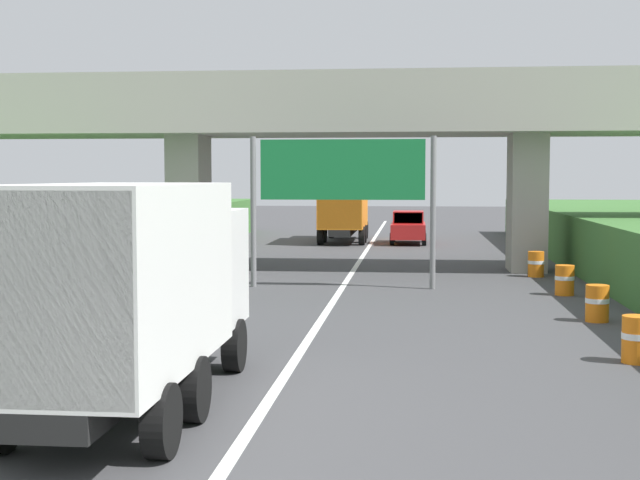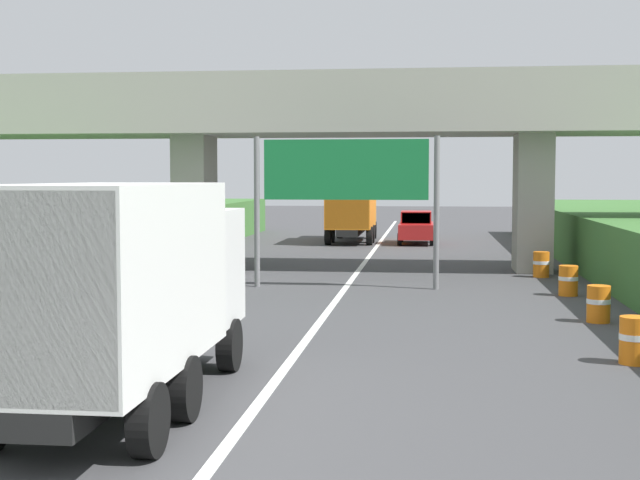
# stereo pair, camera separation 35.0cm
# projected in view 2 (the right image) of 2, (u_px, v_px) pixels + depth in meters

# --- Properties ---
(lane_centre_stripe) EXTENTS (0.20, 84.81, 0.01)m
(lane_centre_stripe) POSITION_uv_depth(u_px,v_px,m) (346.00, 287.00, 28.92)
(lane_centre_stripe) COLOR white
(lane_centre_stripe) RESTS_ON ground
(overpass_bridge) EXTENTS (40.00, 4.80, 7.30)m
(overpass_bridge) POSITION_uv_depth(u_px,v_px,m) (360.00, 126.00, 34.08)
(overpass_bridge) COLOR #ADA89E
(overpass_bridge) RESTS_ON ground
(overhead_highway_sign) EXTENTS (5.88, 0.18, 4.80)m
(overhead_highway_sign) POSITION_uv_depth(u_px,v_px,m) (346.00, 178.00, 28.38)
(overhead_highway_sign) COLOR slate
(overhead_highway_sign) RESTS_ON ground
(truck_orange) EXTENTS (2.44, 7.30, 3.44)m
(truck_orange) POSITION_uv_depth(u_px,v_px,m) (353.00, 206.00, 48.54)
(truck_orange) COLOR black
(truck_orange) RESTS_ON ground
(truck_white) EXTENTS (2.44, 7.30, 3.44)m
(truck_white) POSITION_uv_depth(u_px,v_px,m) (125.00, 283.00, 13.62)
(truck_white) COLOR black
(truck_white) RESTS_ON ground
(car_red) EXTENTS (1.86, 4.10, 1.72)m
(car_red) POSITION_uv_depth(u_px,v_px,m) (416.00, 228.00, 47.15)
(car_red) COLOR red
(car_red) RESTS_ON ground
(car_silver) EXTENTS (1.86, 4.10, 1.72)m
(car_silver) POSITION_uv_depth(u_px,v_px,m) (208.00, 252.00, 31.85)
(car_silver) COLOR #B2B5B7
(car_silver) RESTS_ON ground
(construction_barrel_1) EXTENTS (0.57, 0.57, 0.90)m
(construction_barrel_1) POSITION_uv_depth(u_px,v_px,m) (635.00, 340.00, 17.02)
(construction_barrel_1) COLOR orange
(construction_barrel_1) RESTS_ON ground
(construction_barrel_2) EXTENTS (0.57, 0.57, 0.90)m
(construction_barrel_2) POSITION_uv_depth(u_px,v_px,m) (599.00, 304.00, 21.85)
(construction_barrel_2) COLOR orange
(construction_barrel_2) RESTS_ON ground
(construction_barrel_3) EXTENTS (0.57, 0.57, 0.90)m
(construction_barrel_3) POSITION_uv_depth(u_px,v_px,m) (568.00, 280.00, 26.72)
(construction_barrel_3) COLOR orange
(construction_barrel_3) RESTS_ON ground
(construction_barrel_4) EXTENTS (0.57, 0.57, 0.90)m
(construction_barrel_4) POSITION_uv_depth(u_px,v_px,m) (541.00, 264.00, 31.60)
(construction_barrel_4) COLOR orange
(construction_barrel_4) RESTS_ON ground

